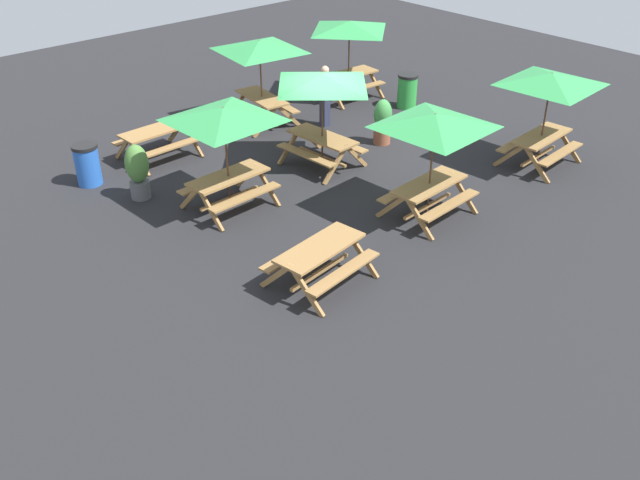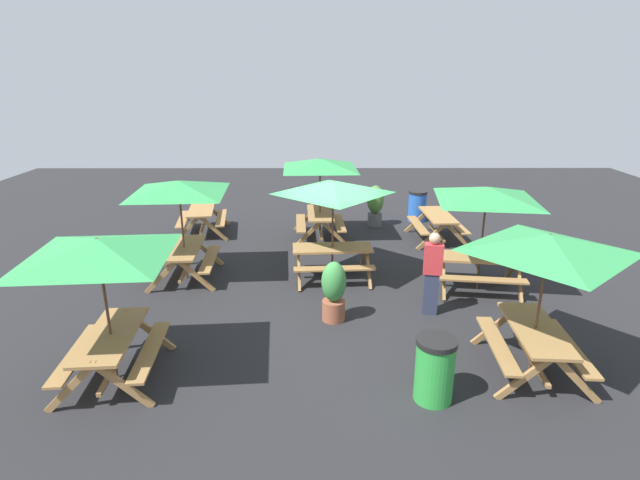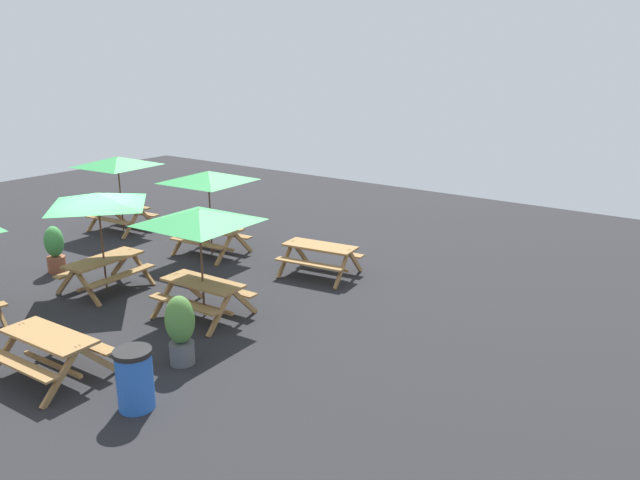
{
  "view_description": "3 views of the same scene",
  "coord_description": "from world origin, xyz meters",
  "px_view_note": "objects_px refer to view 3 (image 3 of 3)",
  "views": [
    {
      "loc": [
        -10.94,
        -11.82,
        7.43
      ],
      "look_at": [
        -3.71,
        -3.72,
        0.9
      ],
      "focal_mm": 40.0,
      "sensor_mm": 36.0,
      "label": 1
    },
    {
      "loc": [
        10.42,
        -0.3,
        4.54
      ],
      "look_at": [
        -0.38,
        -0.26,
        0.9
      ],
      "focal_mm": 28.0,
      "sensor_mm": 36.0,
      "label": 2
    },
    {
      "loc": [
        -12.3,
        8.09,
        5.25
      ],
      "look_at": [
        -3.71,
        -3.72,
        0.9
      ],
      "focal_mm": 35.0,
      "sensor_mm": 36.0,
      "label": 3
    }
  ],
  "objects_px": {
    "picnic_table_0": "(199,224)",
    "potted_plant_0": "(180,328)",
    "trash_bin_blue": "(135,379)",
    "picnic_table_5": "(209,182)",
    "picnic_table_4": "(118,167)",
    "picnic_table_6": "(98,206)",
    "picnic_table_1": "(320,253)",
    "picnic_table_7": "(50,346)",
    "potted_plant_1": "(55,249)"
  },
  "relations": [
    {
      "from": "picnic_table_0",
      "to": "picnic_table_1",
      "type": "relative_size",
      "value": 1.44
    },
    {
      "from": "picnic_table_7",
      "to": "potted_plant_0",
      "type": "distance_m",
      "value": 2.16
    },
    {
      "from": "picnic_table_0",
      "to": "potted_plant_1",
      "type": "distance_m",
      "value": 5.21
    },
    {
      "from": "potted_plant_1",
      "to": "trash_bin_blue",
      "type": "bearing_deg",
      "value": 157.02
    },
    {
      "from": "picnic_table_4",
      "to": "picnic_table_7",
      "type": "xyz_separation_m",
      "value": [
        -6.72,
        6.52,
        -1.43
      ]
    },
    {
      "from": "picnic_table_1",
      "to": "picnic_table_6",
      "type": "bearing_deg",
      "value": 39.84
    },
    {
      "from": "picnic_table_4",
      "to": "potted_plant_0",
      "type": "bearing_deg",
      "value": 144.43
    },
    {
      "from": "picnic_table_0",
      "to": "picnic_table_5",
      "type": "relative_size",
      "value": 1.0
    },
    {
      "from": "trash_bin_blue",
      "to": "picnic_table_0",
      "type": "bearing_deg",
      "value": -60.59
    },
    {
      "from": "picnic_table_5",
      "to": "trash_bin_blue",
      "type": "relative_size",
      "value": 2.88
    },
    {
      "from": "picnic_table_7",
      "to": "potted_plant_1",
      "type": "bearing_deg",
      "value": -34.96
    },
    {
      "from": "picnic_table_4",
      "to": "picnic_table_6",
      "type": "bearing_deg",
      "value": 134.31
    },
    {
      "from": "trash_bin_blue",
      "to": "picnic_table_6",
      "type": "bearing_deg",
      "value": -31.11
    },
    {
      "from": "picnic_table_0",
      "to": "trash_bin_blue",
      "type": "relative_size",
      "value": 2.88
    },
    {
      "from": "potted_plant_1",
      "to": "picnic_table_0",
      "type": "bearing_deg",
      "value": -177.24
    },
    {
      "from": "picnic_table_1",
      "to": "potted_plant_0",
      "type": "height_order",
      "value": "potted_plant_0"
    },
    {
      "from": "picnic_table_7",
      "to": "potted_plant_0",
      "type": "bearing_deg",
      "value": -134.06
    },
    {
      "from": "picnic_table_5",
      "to": "potted_plant_0",
      "type": "bearing_deg",
      "value": 127.19
    },
    {
      "from": "picnic_table_6",
      "to": "potted_plant_0",
      "type": "bearing_deg",
      "value": 67.39
    },
    {
      "from": "potted_plant_1",
      "to": "picnic_table_6",
      "type": "bearing_deg",
      "value": 179.16
    },
    {
      "from": "picnic_table_1",
      "to": "picnic_table_6",
      "type": "relative_size",
      "value": 0.84
    },
    {
      "from": "picnic_table_5",
      "to": "picnic_table_7",
      "type": "relative_size",
      "value": 1.52
    },
    {
      "from": "picnic_table_1",
      "to": "picnic_table_6",
      "type": "distance_m",
      "value": 5.27
    },
    {
      "from": "picnic_table_6",
      "to": "trash_bin_blue",
      "type": "bearing_deg",
      "value": 55.23
    },
    {
      "from": "picnic_table_6",
      "to": "potted_plant_1",
      "type": "distance_m",
      "value": 2.48
    },
    {
      "from": "picnic_table_5",
      "to": "trash_bin_blue",
      "type": "xyz_separation_m",
      "value": [
        -4.69,
        6.22,
        -1.49
      ]
    },
    {
      "from": "picnic_table_4",
      "to": "picnic_table_0",
      "type": "bearing_deg",
      "value": 150.66
    },
    {
      "from": "picnic_table_4",
      "to": "picnic_table_5",
      "type": "bearing_deg",
      "value": 174.08
    },
    {
      "from": "picnic_table_1",
      "to": "picnic_table_7",
      "type": "distance_m",
      "value": 6.82
    },
    {
      "from": "picnic_table_5",
      "to": "potted_plant_1",
      "type": "bearing_deg",
      "value": 54.59
    },
    {
      "from": "picnic_table_1",
      "to": "picnic_table_5",
      "type": "relative_size",
      "value": 0.7
    },
    {
      "from": "picnic_table_7",
      "to": "trash_bin_blue",
      "type": "height_order",
      "value": "trash_bin_blue"
    },
    {
      "from": "picnic_table_4",
      "to": "picnic_table_6",
      "type": "xyz_separation_m",
      "value": [
        -3.98,
        3.48,
        0.0
      ]
    },
    {
      "from": "potted_plant_0",
      "to": "picnic_table_1",
      "type": "bearing_deg",
      "value": -81.69
    },
    {
      "from": "potted_plant_0",
      "to": "picnic_table_6",
      "type": "bearing_deg",
      "value": -18.95
    },
    {
      "from": "picnic_table_0",
      "to": "potted_plant_1",
      "type": "xyz_separation_m",
      "value": [
        5.01,
        0.24,
        -1.38
      ]
    },
    {
      "from": "picnic_table_4",
      "to": "picnic_table_5",
      "type": "distance_m",
      "value": 3.99
    },
    {
      "from": "picnic_table_5",
      "to": "picnic_table_1",
      "type": "bearing_deg",
      "value": -177.54
    },
    {
      "from": "picnic_table_1",
      "to": "trash_bin_blue",
      "type": "distance_m",
      "value": 6.71
    },
    {
      "from": "potted_plant_0",
      "to": "picnic_table_0",
      "type": "bearing_deg",
      "value": -54.35
    },
    {
      "from": "picnic_table_1",
      "to": "potted_plant_1",
      "type": "relative_size",
      "value": 1.66
    },
    {
      "from": "trash_bin_blue",
      "to": "potted_plant_0",
      "type": "relative_size",
      "value": 0.77
    },
    {
      "from": "trash_bin_blue",
      "to": "potted_plant_0",
      "type": "height_order",
      "value": "potted_plant_0"
    },
    {
      "from": "picnic_table_1",
      "to": "picnic_table_4",
      "type": "height_order",
      "value": "picnic_table_4"
    },
    {
      "from": "picnic_table_1",
      "to": "picnic_table_4",
      "type": "xyz_separation_m",
      "value": [
        7.4,
        0.26,
        1.43
      ]
    },
    {
      "from": "picnic_table_0",
      "to": "picnic_table_6",
      "type": "xyz_separation_m",
      "value": [
        2.95,
        0.27,
        0.0
      ]
    },
    {
      "from": "picnic_table_0",
      "to": "picnic_table_5",
      "type": "bearing_deg",
      "value": -49.22
    },
    {
      "from": "picnic_table_1",
      "to": "potted_plant_1",
      "type": "bearing_deg",
      "value": 26.36
    },
    {
      "from": "picnic_table_0",
      "to": "potted_plant_0",
      "type": "bearing_deg",
      "value": 123.07
    },
    {
      "from": "picnic_table_0",
      "to": "potted_plant_0",
      "type": "xyz_separation_m",
      "value": [
        -1.22,
        1.71,
        -1.31
      ]
    }
  ]
}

